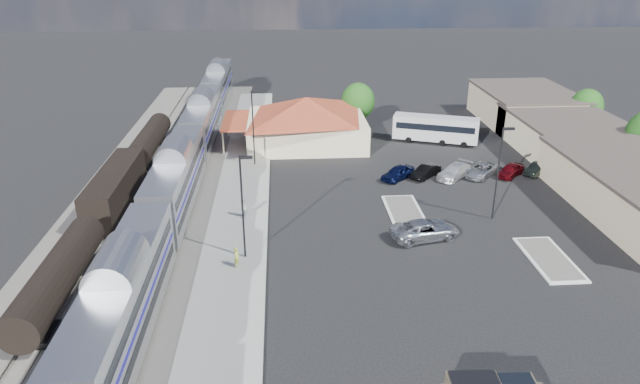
{
  "coord_description": "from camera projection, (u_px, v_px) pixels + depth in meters",
  "views": [
    {
      "loc": [
        -7.68,
        -47.56,
        23.56
      ],
      "look_at": [
        -4.32,
        1.0,
        2.8
      ],
      "focal_mm": 32.0,
      "sensor_mm": 36.0,
      "label": 1
    }
  ],
  "objects": [
    {
      "name": "buildings_east",
      "position": [
        585.0,
        145.0,
        67.36
      ],
      "size": [
        14.4,
        51.4,
        4.8
      ],
      "color": "#C6B28C",
      "rests_on": "ground"
    },
    {
      "name": "person_b",
      "position": [
        243.0,
        208.0,
        53.63
      ],
      "size": [
        0.94,
        1.08,
        1.91
      ],
      "primitive_type": "imported",
      "rotation": [
        0.0,
        0.0,
        -1.31
      ],
      "color": "silver",
      "rests_on": "platform"
    },
    {
      "name": "lamp_plat_n",
      "position": [
        254.0,
        122.0,
        65.27
      ],
      "size": [
        1.08,
        0.25,
        9.0
      ],
      "color": "black",
      "rests_on": "ground"
    },
    {
      "name": "traffic_island_south",
      "position": [
        404.0,
        211.0,
        55.42
      ],
      "size": [
        3.3,
        7.5,
        0.21
      ],
      "color": "silver",
      "rests_on": "ground"
    },
    {
      "name": "parked_car_f",
      "position": [
        537.0,
        169.0,
        64.45
      ],
      "size": [
        3.87,
        3.69,
        1.31
      ],
      "primitive_type": "imported",
      "rotation": [
        0.0,
        0.0,
        -0.84
      ],
      "color": "black",
      "rests_on": "ground"
    },
    {
      "name": "tree_east_c",
      "position": [
        587.0,
        106.0,
        77.91
      ],
      "size": [
        4.41,
        4.41,
        6.21
      ],
      "color": "#382314",
      "rests_on": "ground"
    },
    {
      "name": "traffic_island_north",
      "position": [
        549.0,
        259.0,
        46.88
      ],
      "size": [
        3.3,
        7.5,
        0.21
      ],
      "color": "silver",
      "rests_on": "ground"
    },
    {
      "name": "lamp_lot",
      "position": [
        500.0,
        166.0,
        52.04
      ],
      "size": [
        1.08,
        0.25,
        9.0
      ],
      "color": "black",
      "rests_on": "ground"
    },
    {
      "name": "parked_car_b",
      "position": [
        426.0,
        172.0,
        63.62
      ],
      "size": [
        4.12,
        3.97,
        1.4
      ],
      "primitive_type": "imported",
      "rotation": [
        0.0,
        0.0,
        -0.82
      ],
      "color": "black",
      "rests_on": "ground"
    },
    {
      "name": "parked_car_e",
      "position": [
        510.0,
        170.0,
        63.95
      ],
      "size": [
        4.2,
        4.11,
        1.43
      ],
      "primitive_type": "imported",
      "rotation": [
        0.0,
        0.0,
        -0.81
      ],
      "color": "maroon",
      "rests_on": "ground"
    },
    {
      "name": "lamp_plat_s",
      "position": [
        243.0,
        199.0,
        45.08
      ],
      "size": [
        1.08,
        0.25,
        9.0
      ],
      "color": "black",
      "rests_on": "ground"
    },
    {
      "name": "tree_depot",
      "position": [
        358.0,
        101.0,
        79.51
      ],
      "size": [
        4.71,
        4.71,
        6.63
      ],
      "color": "#382314",
      "rests_on": "ground"
    },
    {
      "name": "suv",
      "position": [
        425.0,
        230.0,
        50.1
      ],
      "size": [
        6.62,
        4.15,
        1.71
      ],
      "primitive_type": "imported",
      "rotation": [
        0.0,
        0.0,
        1.8
      ],
      "color": "#AFB2B7",
      "rests_on": "ground"
    },
    {
      "name": "parked_car_a",
      "position": [
        398.0,
        173.0,
        63.12
      ],
      "size": [
        4.53,
        4.28,
        1.52
      ],
      "primitive_type": "imported",
      "rotation": [
        0.0,
        0.0,
        -0.85
      ],
      "color": "#0B1239",
      "rests_on": "ground"
    },
    {
      "name": "railbed",
      "position": [
        156.0,
        194.0,
        59.35
      ],
      "size": [
        16.0,
        100.0,
        0.12
      ],
      "primitive_type": "cube",
      "color": "#4C4944",
      "rests_on": "ground"
    },
    {
      "name": "coach_bus",
      "position": [
        436.0,
        128.0,
        74.62
      ],
      "size": [
        11.1,
        6.06,
        3.52
      ],
      "rotation": [
        0.0,
        0.0,
        1.21
      ],
      "color": "white",
      "rests_on": "ground"
    },
    {
      "name": "freight_cars",
      "position": [
        116.0,
        191.0,
        55.42
      ],
      "size": [
        2.8,
        46.0,
        4.0
      ],
      "color": "black",
      "rests_on": "ground"
    },
    {
      "name": "ground",
      "position": [
        367.0,
        222.0,
        53.37
      ],
      "size": [
        280.0,
        280.0,
        0.0
      ],
      "primitive_type": "plane",
      "color": "black",
      "rests_on": "ground"
    },
    {
      "name": "parked_car_d",
      "position": [
        482.0,
        170.0,
        64.03
      ],
      "size": [
        5.2,
        5.24,
        1.4
      ],
      "primitive_type": "imported",
      "rotation": [
        0.0,
        0.0,
        -0.78
      ],
      "color": "#92969A",
      "rests_on": "ground"
    },
    {
      "name": "platform",
      "position": [
        242.0,
        199.0,
        58.08
      ],
      "size": [
        5.5,
        92.0,
        0.18
      ],
      "primitive_type": "cube",
      "color": "gray",
      "rests_on": "ground"
    },
    {
      "name": "parked_car_c",
      "position": [
        454.0,
        171.0,
        63.53
      ],
      "size": [
        5.17,
        5.11,
        1.5
      ],
      "primitive_type": "imported",
      "rotation": [
        0.0,
        0.0,
        -0.8
      ],
      "color": "white",
      "rests_on": "ground"
    },
    {
      "name": "person_a",
      "position": [
        237.0,
        257.0,
        45.26
      ],
      "size": [
        0.57,
        0.72,
        1.72
      ],
      "primitive_type": "imported",
      "rotation": [
        0.0,
        0.0,
        1.28
      ],
      "color": "#D7E347",
      "rests_on": "platform"
    },
    {
      "name": "passenger_train",
      "position": [
        177.0,
        181.0,
        55.16
      ],
      "size": [
        3.0,
        104.0,
        5.55
      ],
      "color": "silver",
      "rests_on": "ground"
    },
    {
      "name": "station_depot",
      "position": [
        306.0,
        120.0,
        73.88
      ],
      "size": [
        18.35,
        12.24,
        6.2
      ],
      "color": "beige",
      "rests_on": "ground"
    }
  ]
}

